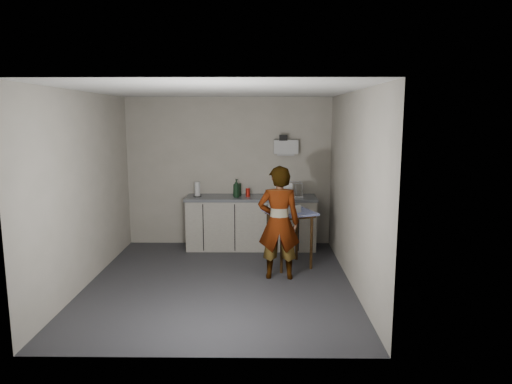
{
  "coord_description": "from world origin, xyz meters",
  "views": [
    {
      "loc": [
        0.57,
        -6.02,
        2.27
      ],
      "look_at": [
        0.5,
        0.45,
        1.2
      ],
      "focal_mm": 32.0,
      "sensor_mm": 36.0,
      "label": 1
    }
  ],
  "objects_px": {
    "side_table": "(290,218)",
    "dark_bottle": "(239,190)",
    "dish_rack": "(292,193)",
    "bakery_box": "(287,206)",
    "kitchen_counter": "(251,224)",
    "paper_towel": "(197,190)",
    "soap_bottle": "(236,188)",
    "soda_can": "(248,192)",
    "standing_man": "(279,223)"
  },
  "relations": [
    {
      "from": "paper_towel",
      "to": "dish_rack",
      "type": "distance_m",
      "value": 1.64
    },
    {
      "from": "standing_man",
      "to": "paper_towel",
      "type": "xyz_separation_m",
      "value": [
        -1.34,
        1.49,
        0.23
      ]
    },
    {
      "from": "soap_bottle",
      "to": "bakery_box",
      "type": "bearing_deg",
      "value": -48.64
    },
    {
      "from": "dark_bottle",
      "to": "dish_rack",
      "type": "xyz_separation_m",
      "value": [
        0.92,
        0.03,
        -0.06
      ]
    },
    {
      "from": "kitchen_counter",
      "to": "soda_can",
      "type": "distance_m",
      "value": 0.56
    },
    {
      "from": "paper_towel",
      "to": "bakery_box",
      "type": "relative_size",
      "value": 0.63
    },
    {
      "from": "kitchen_counter",
      "to": "bakery_box",
      "type": "xyz_separation_m",
      "value": [
        0.57,
        -1.01,
        0.52
      ]
    },
    {
      "from": "dark_bottle",
      "to": "paper_towel",
      "type": "height_order",
      "value": "paper_towel"
    },
    {
      "from": "kitchen_counter",
      "to": "soap_bottle",
      "type": "xyz_separation_m",
      "value": [
        -0.25,
        -0.08,
        0.64
      ]
    },
    {
      "from": "dark_bottle",
      "to": "side_table",
      "type": "bearing_deg",
      "value": -51.36
    },
    {
      "from": "side_table",
      "to": "standing_man",
      "type": "relative_size",
      "value": 0.54
    },
    {
      "from": "side_table",
      "to": "dish_rack",
      "type": "distance_m",
      "value": 1.07
    },
    {
      "from": "soda_can",
      "to": "paper_towel",
      "type": "height_order",
      "value": "paper_towel"
    },
    {
      "from": "standing_man",
      "to": "bakery_box",
      "type": "relative_size",
      "value": 3.99
    },
    {
      "from": "standing_man",
      "to": "paper_towel",
      "type": "height_order",
      "value": "standing_man"
    },
    {
      "from": "soap_bottle",
      "to": "soda_can",
      "type": "distance_m",
      "value": 0.23
    },
    {
      "from": "soap_bottle",
      "to": "dark_bottle",
      "type": "relative_size",
      "value": 1.4
    },
    {
      "from": "side_table",
      "to": "standing_man",
      "type": "height_order",
      "value": "standing_man"
    },
    {
      "from": "side_table",
      "to": "dark_bottle",
      "type": "height_order",
      "value": "dark_bottle"
    },
    {
      "from": "soap_bottle",
      "to": "standing_man",
      "type": "bearing_deg",
      "value": -64.78
    },
    {
      "from": "kitchen_counter",
      "to": "dark_bottle",
      "type": "bearing_deg",
      "value": 171.4
    },
    {
      "from": "standing_man",
      "to": "paper_towel",
      "type": "relative_size",
      "value": 6.36
    },
    {
      "from": "dish_rack",
      "to": "side_table",
      "type": "bearing_deg",
      "value": -95.8
    },
    {
      "from": "soda_can",
      "to": "dish_rack",
      "type": "distance_m",
      "value": 0.77
    },
    {
      "from": "dark_bottle",
      "to": "paper_towel",
      "type": "relative_size",
      "value": 0.89
    },
    {
      "from": "standing_man",
      "to": "dish_rack",
      "type": "bearing_deg",
      "value": -99.3
    },
    {
      "from": "side_table",
      "to": "dish_rack",
      "type": "xyz_separation_m",
      "value": [
        0.11,
        1.04,
        0.22
      ]
    },
    {
      "from": "bakery_box",
      "to": "paper_towel",
      "type": "bearing_deg",
      "value": 121.7
    },
    {
      "from": "soap_bottle",
      "to": "soda_can",
      "type": "xyz_separation_m",
      "value": [
        0.19,
        0.09,
        -0.09
      ]
    },
    {
      "from": "kitchen_counter",
      "to": "soap_bottle",
      "type": "relative_size",
      "value": 7.14
    },
    {
      "from": "paper_towel",
      "to": "dish_rack",
      "type": "bearing_deg",
      "value": 2.52
    },
    {
      "from": "standing_man",
      "to": "bakery_box",
      "type": "height_order",
      "value": "standing_man"
    },
    {
      "from": "dish_rack",
      "to": "paper_towel",
      "type": "bearing_deg",
      "value": -177.48
    },
    {
      "from": "kitchen_counter",
      "to": "standing_man",
      "type": "relative_size",
      "value": 1.4
    },
    {
      "from": "side_table",
      "to": "kitchen_counter",
      "type": "bearing_deg",
      "value": 99.65
    },
    {
      "from": "side_table",
      "to": "paper_towel",
      "type": "relative_size",
      "value": 3.42
    },
    {
      "from": "side_table",
      "to": "soap_bottle",
      "type": "height_order",
      "value": "soap_bottle"
    },
    {
      "from": "standing_man",
      "to": "paper_towel",
      "type": "bearing_deg",
      "value": -46.63
    },
    {
      "from": "standing_man",
      "to": "dark_bottle",
      "type": "relative_size",
      "value": 7.14
    },
    {
      "from": "soap_bottle",
      "to": "dark_bottle",
      "type": "distance_m",
      "value": 0.13
    },
    {
      "from": "dark_bottle",
      "to": "paper_towel",
      "type": "bearing_deg",
      "value": -176.5
    },
    {
      "from": "dark_bottle",
      "to": "dish_rack",
      "type": "relative_size",
      "value": 0.64
    },
    {
      "from": "soap_bottle",
      "to": "dark_bottle",
      "type": "xyz_separation_m",
      "value": [
        0.05,
        0.11,
        -0.04
      ]
    },
    {
      "from": "standing_man",
      "to": "soda_can",
      "type": "distance_m",
      "value": 1.59
    },
    {
      "from": "soda_can",
      "to": "dark_bottle",
      "type": "distance_m",
      "value": 0.15
    },
    {
      "from": "dish_rack",
      "to": "bakery_box",
      "type": "relative_size",
      "value": 0.87
    },
    {
      "from": "soap_bottle",
      "to": "soda_can",
      "type": "height_order",
      "value": "soap_bottle"
    },
    {
      "from": "dish_rack",
      "to": "kitchen_counter",
      "type": "bearing_deg",
      "value": -175.26
    },
    {
      "from": "standing_man",
      "to": "dish_rack",
      "type": "xyz_separation_m",
      "value": [
        0.29,
        1.56,
        0.16
      ]
    },
    {
      "from": "side_table",
      "to": "dark_bottle",
      "type": "bearing_deg",
      "value": 106.67
    }
  ]
}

